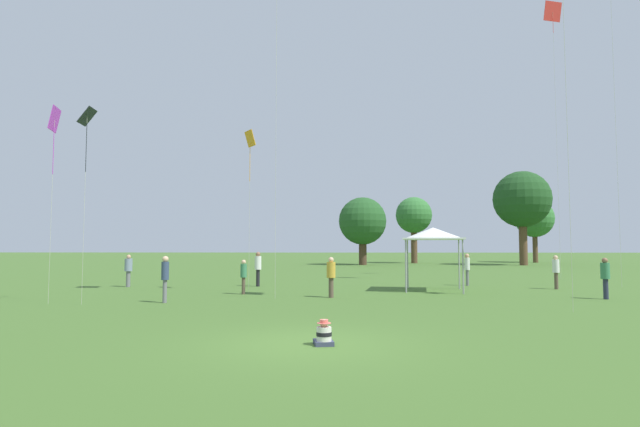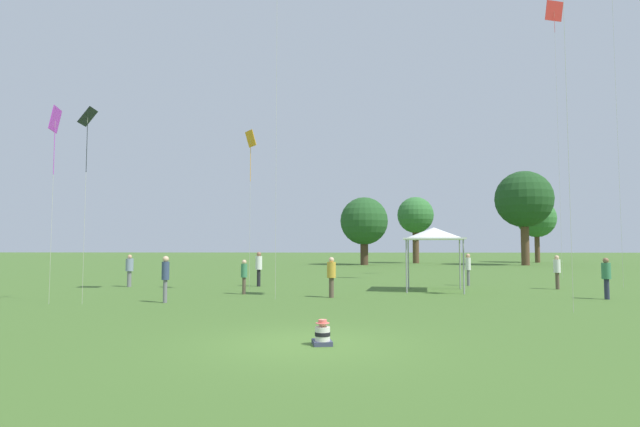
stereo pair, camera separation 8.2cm
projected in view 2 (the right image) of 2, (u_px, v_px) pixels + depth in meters
ground_plane at (305, 344)px, 11.17m from camera, size 300.00×300.00×0.00m
seated_toddler at (322, 335)px, 11.03m from camera, size 0.49×0.57×0.58m
person_standing_0 at (468, 266)px, 27.47m from camera, size 0.29×0.29×1.76m
person_standing_1 at (259, 266)px, 27.04m from camera, size 0.41×0.41×1.86m
person_standing_2 at (606, 275)px, 20.51m from camera, size 0.47×0.47×1.70m
person_standing_3 at (130, 268)px, 26.76m from camera, size 0.54×0.54×1.72m
person_standing_4 at (165, 274)px, 19.30m from camera, size 0.37×0.37×1.80m
person_standing_5 at (557, 269)px, 25.23m from camera, size 0.47×0.47×1.71m
person_standing_6 at (331, 274)px, 21.22m from camera, size 0.53×0.53×1.72m
person_standing_7 at (244, 273)px, 22.67m from camera, size 0.36×0.36×1.56m
canopy_tent at (434, 234)px, 24.42m from camera, size 3.33×3.33×3.09m
kite_0 at (88, 124)px, 19.14m from camera, size 0.54×0.80×7.47m
kite_3 at (55, 125)px, 19.26m from camera, size 0.40×0.95×7.53m
kite_4 at (554, 19)px, 34.18m from camera, size 1.34×0.64×18.94m
kite_5 at (251, 145)px, 24.11m from camera, size 0.65×0.78×7.76m
distant_tree_0 at (364, 221)px, 57.54m from camera, size 5.49×5.49×7.80m
distant_tree_1 at (536, 219)px, 65.50m from camera, size 4.98×4.98×8.30m
distant_tree_2 at (415, 216)px, 63.18m from camera, size 4.58×4.58×8.38m
distant_tree_3 at (524, 200)px, 56.54m from camera, size 6.40×6.40×10.68m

